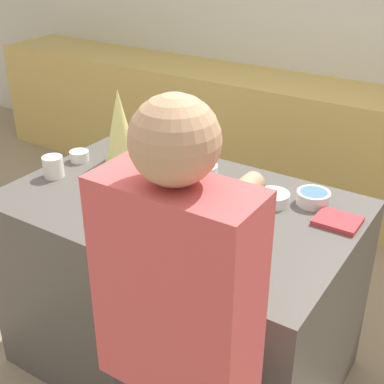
% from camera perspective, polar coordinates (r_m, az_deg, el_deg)
% --- Properties ---
extents(ground_plane, '(12.00, 12.00, 0.00)m').
position_cam_1_polar(ground_plane, '(2.79, -1.18, -17.48)').
color(ground_plane, gray).
extents(wall_back, '(8.00, 0.05, 2.60)m').
position_cam_1_polar(wall_back, '(4.04, 17.04, 16.75)').
color(wall_back, beige).
rests_on(wall_back, ground_plane).
extents(back_cabinet_block, '(6.00, 0.60, 0.92)m').
position_cam_1_polar(back_cabinet_block, '(3.98, 13.99, 4.24)').
color(back_cabinet_block, tan).
rests_on(back_cabinet_block, ground_plane).
extents(kitchen_island, '(1.47, 0.94, 0.90)m').
position_cam_1_polar(kitchen_island, '(2.50, -1.29, -10.11)').
color(kitchen_island, '#514C47').
rests_on(kitchen_island, ground_plane).
extents(baking_tray, '(0.47, 0.29, 0.01)m').
position_cam_1_polar(baking_tray, '(2.04, -1.40, -3.96)').
color(baking_tray, '#9E9EA8').
rests_on(baking_tray, kitchen_island).
extents(gingerbread_house, '(0.18, 0.15, 0.27)m').
position_cam_1_polar(gingerbread_house, '(1.99, -1.41, -1.47)').
color(gingerbread_house, '#5B2D14').
rests_on(gingerbread_house, baking_tray).
extents(decorative_tree, '(0.16, 0.16, 0.36)m').
position_cam_1_polar(decorative_tree, '(2.58, -7.73, 7.00)').
color(decorative_tree, '#DBD675').
rests_on(decorative_tree, kitchen_island).
extents(candy_bowl_front_corner, '(0.14, 0.14, 0.04)m').
position_cam_1_polar(candy_bowl_front_corner, '(2.48, 1.16, 2.50)').
color(candy_bowl_front_corner, white).
rests_on(candy_bowl_front_corner, kitchen_island).
extents(candy_bowl_center_rear, '(0.14, 0.14, 0.05)m').
position_cam_1_polar(candy_bowl_center_rear, '(2.27, 12.81, -0.55)').
color(candy_bowl_center_rear, silver).
rests_on(candy_bowl_center_rear, kitchen_island).
extents(candy_bowl_near_tray_left, '(0.09, 0.09, 0.05)m').
position_cam_1_polar(candy_bowl_near_tray_left, '(2.66, -11.93, 3.83)').
color(candy_bowl_near_tray_left, silver).
rests_on(candy_bowl_near_tray_left, kitchen_island).
extents(candy_bowl_far_left, '(0.10, 0.10, 0.04)m').
position_cam_1_polar(candy_bowl_far_left, '(2.45, -7.54, 1.95)').
color(candy_bowl_far_left, silver).
rests_on(candy_bowl_far_left, kitchen_island).
extents(candy_bowl_behind_tray, '(0.14, 0.14, 0.05)m').
position_cam_1_polar(candy_bowl_behind_tray, '(2.24, 8.62, -0.61)').
color(candy_bowl_behind_tray, white).
rests_on(candy_bowl_behind_tray, kitchen_island).
extents(cookbook, '(0.17, 0.14, 0.02)m').
position_cam_1_polar(cookbook, '(2.16, 15.27, -3.01)').
color(cookbook, '#B23338').
rests_on(cookbook, kitchen_island).
extents(mug, '(0.09, 0.09, 0.10)m').
position_cam_1_polar(mug, '(2.52, -14.59, 2.63)').
color(mug, white).
rests_on(mug, kitchen_island).
extents(person, '(0.43, 0.54, 1.63)m').
position_cam_1_polar(person, '(1.59, -1.39, -17.91)').
color(person, '#333338').
rests_on(person, ground_plane).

